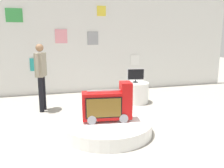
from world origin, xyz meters
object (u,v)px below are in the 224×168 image
at_px(main_display_pedestal, 107,127).
at_px(display_pedestal_left_rear, 135,92).
at_px(tv_on_left_rear, 136,75).
at_px(novelty_firetruck_tv, 108,105).
at_px(shopper_browsing_near_truck, 41,72).

relative_size(main_display_pedestal, display_pedestal_left_rear, 2.33).
bearing_deg(tv_on_left_rear, display_pedestal_left_rear, 98.12).
relative_size(novelty_firetruck_tv, display_pedestal_left_rear, 1.30).
distance_m(main_display_pedestal, novelty_firetruck_tv, 0.46).
xyz_separation_m(tv_on_left_rear, shopper_browsing_near_truck, (-2.67, -0.09, 0.21)).
bearing_deg(novelty_firetruck_tv, shopper_browsing_near_truck, 124.22).
distance_m(main_display_pedestal, display_pedestal_left_rear, 2.44).
bearing_deg(novelty_firetruck_tv, main_display_pedestal, 153.51).
bearing_deg(shopper_browsing_near_truck, main_display_pedestal, -56.04).
height_order(main_display_pedestal, tv_on_left_rear, tv_on_left_rear).
bearing_deg(novelty_firetruck_tv, tv_on_left_rear, 55.41).
xyz_separation_m(novelty_firetruck_tv, tv_on_left_rear, (1.38, 1.99, 0.25)).
distance_m(display_pedestal_left_rear, shopper_browsing_near_truck, 2.77).
xyz_separation_m(main_display_pedestal, tv_on_left_rear, (1.39, 1.98, 0.71)).
bearing_deg(tv_on_left_rear, shopper_browsing_near_truck, -178.09).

